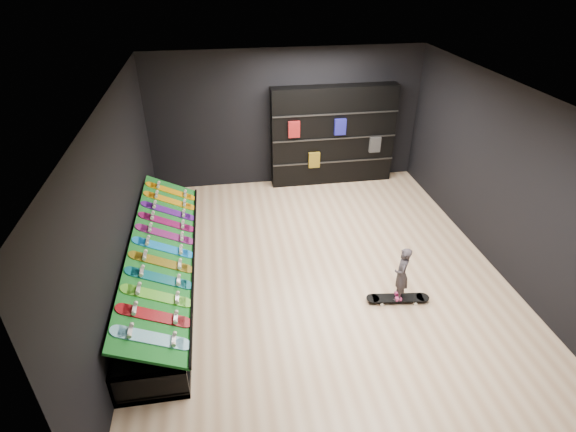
{
  "coord_description": "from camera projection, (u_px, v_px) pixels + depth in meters",
  "views": [
    {
      "loc": [
        -1.49,
        -5.94,
        4.73
      ],
      "look_at": [
        -0.5,
        0.2,
        1.0
      ],
      "focal_mm": 28.0,
      "sensor_mm": 36.0,
      "label": 1
    }
  ],
  "objects": [
    {
      "name": "display_board_8",
      "position": [
        168.0,
        211.0,
        7.91
      ],
      "size": [
        0.93,
        0.22,
        0.5
      ],
      "primitive_type": null,
      "rotation": [
        0.0,
        0.44,
        0.0
      ],
      "color": "purple",
      "rests_on": "turf_ramp"
    },
    {
      "name": "floor_skateboard",
      "position": [
        397.0,
        300.0,
        6.95
      ],
      "size": [
        1.0,
        0.34,
        0.09
      ],
      "primitive_type": null,
      "rotation": [
        0.0,
        0.0,
        -0.13
      ],
      "color": "black",
      "rests_on": "ground"
    },
    {
      "name": "display_board_9",
      "position": [
        170.0,
        201.0,
        8.23
      ],
      "size": [
        0.93,
        0.22,
        0.5
      ],
      "primitive_type": null,
      "rotation": [
        0.0,
        0.44,
        0.0
      ],
      "color": "orange",
      "rests_on": "turf_ramp"
    },
    {
      "name": "display_board_10",
      "position": [
        171.0,
        191.0,
        8.56
      ],
      "size": [
        0.93,
        0.22,
        0.5
      ],
      "primitive_type": null,
      "rotation": [
        0.0,
        0.44,
        0.0
      ],
      "color": "yellow",
      "rests_on": "turf_ramp"
    },
    {
      "name": "display_board_6",
      "position": [
        165.0,
        234.0,
        7.27
      ],
      "size": [
        0.93,
        0.22,
        0.5
      ],
      "primitive_type": null,
      "rotation": [
        0.0,
        0.44,
        0.0
      ],
      "color": "#2626BF",
      "rests_on": "turf_ramp"
    },
    {
      "name": "wall_right",
      "position": [
        502.0,
        178.0,
        7.31
      ],
      "size": [
        0.02,
        7.0,
        3.0
      ],
      "primitive_type": "cube",
      "color": "black",
      "rests_on": "ground"
    },
    {
      "name": "display_board_2",
      "position": [
        157.0,
        296.0,
        5.98
      ],
      "size": [
        0.93,
        0.22,
        0.5
      ],
      "primitive_type": null,
      "rotation": [
        0.0,
        0.44,
        0.0
      ],
      "color": "green",
      "rests_on": "turf_ramp"
    },
    {
      "name": "display_board_4",
      "position": [
        162.0,
        262.0,
        6.63
      ],
      "size": [
        0.93,
        0.22,
        0.5
      ],
      "primitive_type": null,
      "rotation": [
        0.0,
        0.44,
        0.0
      ],
      "color": "yellow",
      "rests_on": "turf_ramp"
    },
    {
      "name": "turf_ramp",
      "position": [
        163.0,
        249.0,
        6.96
      ],
      "size": [
        0.92,
        4.5,
        0.46
      ],
      "primitive_type": "cube",
      "rotation": [
        0.0,
        0.44,
        0.0
      ],
      "color": "#0F5F1A",
      "rests_on": "display_rack"
    },
    {
      "name": "display_board_0",
      "position": [
        151.0,
        338.0,
        5.34
      ],
      "size": [
        0.93,
        0.22,
        0.5
      ],
      "primitive_type": null,
      "rotation": [
        0.0,
        0.44,
        0.0
      ],
      "color": "#0CB2E5",
      "rests_on": "turf_ramp"
    },
    {
      "name": "display_board_7",
      "position": [
        167.0,
        222.0,
        7.59
      ],
      "size": [
        0.93,
        0.22,
        0.5
      ],
      "primitive_type": null,
      "rotation": [
        0.0,
        0.44,
        0.0
      ],
      "color": "#E5198C",
      "rests_on": "turf_ramp"
    },
    {
      "name": "display_board_3",
      "position": [
        159.0,
        278.0,
        6.3
      ],
      "size": [
        0.93,
        0.22,
        0.5
      ],
      "primitive_type": null,
      "rotation": [
        0.0,
        0.44,
        0.0
      ],
      "color": "#0C8C99",
      "rests_on": "turf_ramp"
    },
    {
      "name": "wall_left",
      "position": [
        120.0,
        208.0,
        6.49
      ],
      "size": [
        0.02,
        7.0,
        3.0
      ],
      "primitive_type": "cube",
      "color": "black",
      "rests_on": "ground"
    },
    {
      "name": "wall_back",
      "position": [
        287.0,
        119.0,
        9.86
      ],
      "size": [
        6.0,
        0.02,
        3.0
      ],
      "primitive_type": "cube",
      "color": "black",
      "rests_on": "ground"
    },
    {
      "name": "child",
      "position": [
        400.0,
        284.0,
        6.79
      ],
      "size": [
        0.21,
        0.24,
        0.54
      ],
      "primitive_type": "imported",
      "rotation": [
        0.0,
        0.0,
        -1.96
      ],
      "color": "black",
      "rests_on": "floor_skateboard"
    },
    {
      "name": "ceiling",
      "position": [
        326.0,
        95.0,
        6.13
      ],
      "size": [
        6.0,
        7.0,
        0.01
      ],
      "primitive_type": "cube",
      "color": "white",
      "rests_on": "ground"
    },
    {
      "name": "wall_front",
      "position": [
        411.0,
        376.0,
        3.93
      ],
      "size": [
        6.0,
        0.02,
        3.0
      ],
      "primitive_type": "cube",
      "color": "black",
      "rests_on": "ground"
    },
    {
      "name": "display_rack",
      "position": [
        164.0,
        273.0,
        7.19
      ],
      "size": [
        0.9,
        4.5,
        0.5
      ],
      "primitive_type": null,
      "color": "black",
      "rests_on": "ground"
    },
    {
      "name": "floor",
      "position": [
        319.0,
        270.0,
        7.67
      ],
      "size": [
        6.0,
        7.0,
        0.01
      ],
      "primitive_type": "cube",
      "color": "beige",
      "rests_on": "ground"
    },
    {
      "name": "display_board_1",
      "position": [
        154.0,
        316.0,
        5.66
      ],
      "size": [
        0.93,
        0.22,
        0.5
      ],
      "primitive_type": null,
      "rotation": [
        0.0,
        0.44,
        0.0
      ],
      "color": "red",
      "rests_on": "turf_ramp"
    },
    {
      "name": "back_shelving",
      "position": [
        333.0,
        136.0,
        10.05
      ],
      "size": [
        2.78,
        0.32,
        2.22
      ],
      "primitive_type": "cube",
      "color": "black",
      "rests_on": "ground"
    },
    {
      "name": "display_board_5",
      "position": [
        164.0,
        247.0,
        6.95
      ],
      "size": [
        0.93,
        0.22,
        0.5
      ],
      "primitive_type": null,
      "rotation": [
        0.0,
        0.44,
        0.0
      ],
      "color": "blue",
      "rests_on": "turf_ramp"
    }
  ]
}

